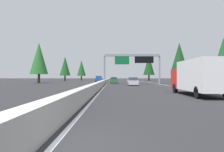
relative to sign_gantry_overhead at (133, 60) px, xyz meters
The scene contains 16 objects.
ground_plane 17.57m from the sign_gantry_overhead, 21.11° to the left, with size 320.00×320.00×0.00m, color #262628.
median_barrier 36.51m from the sign_gantry_overhead, 10.08° to the left, with size 180.00×0.56×0.90m, color #ADAAA3.
shoulder_stripe_right 26.74m from the sign_gantry_overhead, 12.08° to the right, with size 160.00×0.16×0.01m, color silver.
shoulder_stripe_median 26.80m from the sign_gantry_overhead, 12.72° to the left, with size 160.00×0.16×0.01m, color silver.
sign_gantry_overhead is the anchor object (origin of this frame).
box_truck_mid_left 31.17m from the sign_gantry_overhead, behind, with size 8.50×2.40×2.95m.
sedan_far_right 9.57m from the sign_gantry_overhead, behind, with size 4.40×1.80×1.47m.
sedan_distant_a 8.37m from the sign_gantry_overhead, 36.76° to the left, with size 4.40×1.80×1.47m.
sedan_near_right 78.04m from the sign_gantry_overhead, ahead, with size 4.40×1.80×1.47m.
oncoming_near 24.83m from the sign_gantry_overhead, 21.78° to the left, with size 5.60×2.00×1.86m.
conifer_right_near 18.75m from the sign_gantry_overhead, 131.42° to the right, with size 3.57×3.57×8.11m.
conifer_right_mid 23.91m from the sign_gantry_overhead, 41.37° to the right, with size 5.28×5.28×11.99m.
conifer_right_far 44.53m from the sign_gantry_overhead, 13.82° to the right, with size 4.70×4.70×10.69m.
conifer_left_near 24.35m from the sign_gantry_overhead, 73.39° to the left, with size 4.54×4.54×10.32m.
conifer_left_mid 43.49m from the sign_gantry_overhead, 32.09° to the left, with size 4.15×4.15×9.43m.
conifer_left_far 57.27m from the sign_gantry_overhead, 19.53° to the left, with size 4.06×4.06×9.23m.
Camera 1 is at (-5.17, -1.62, 1.58)m, focal length 35.61 mm.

